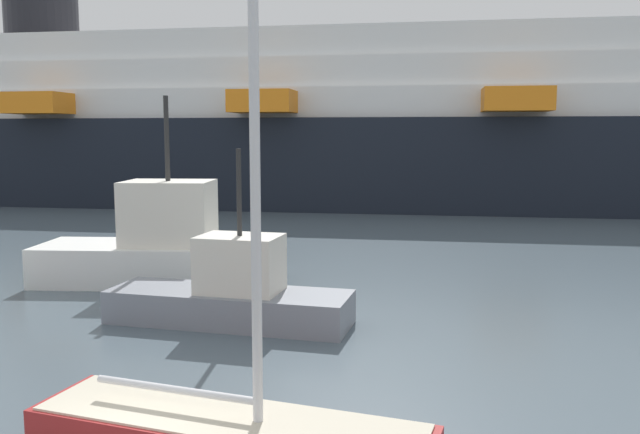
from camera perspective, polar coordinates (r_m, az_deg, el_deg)
sailboat_1 at (r=11.28m, az=-7.88°, el=-17.49°), size 6.81×2.34×12.70m
fishing_boat_1 at (r=24.20m, az=-13.51°, el=-2.59°), size 8.86×4.51×6.61m
fishing_boat_3 at (r=18.76m, az=-7.57°, el=-6.60°), size 6.86×2.11×4.90m
cruise_ship at (r=52.51m, az=-2.85°, el=7.78°), size 116.64×25.46×18.40m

